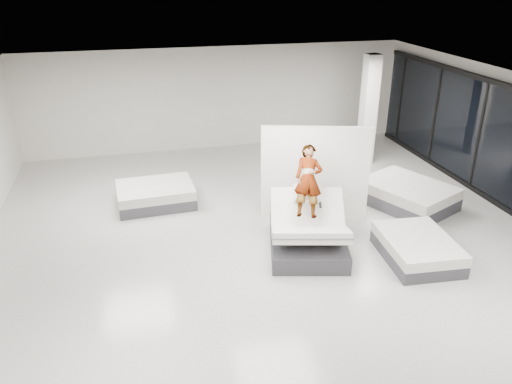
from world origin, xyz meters
TOP-DOWN VIEW (x-y plane):
  - room at (0.00, 0.00)m, footprint 14.00×14.04m
  - hero_bed at (0.62, 0.04)m, footprint 1.95×2.32m
  - person at (0.70, 0.35)m, footprint 0.90×1.51m
  - remote at (0.83, -0.05)m, footprint 0.08×0.15m
  - divider_panel at (1.24, 1.41)m, footprint 2.37×0.82m
  - flat_bed_right_far at (3.72, 1.47)m, footprint 2.27×2.52m
  - flat_bed_right_near at (2.64, -0.83)m, footprint 1.43×1.83m
  - flat_bed_left_far at (-2.29, 3.04)m, footprint 1.90×1.47m
  - column at (4.00, 4.50)m, footprint 0.40×0.40m

SIDE VIEW (x-z plane):
  - flat_bed_right_near at x=2.64m, z-range 0.00..0.47m
  - flat_bed_left_far at x=-2.29m, z-range 0.00..0.50m
  - flat_bed_right_far at x=3.72m, z-range 0.00..0.57m
  - hero_bed at x=0.62m, z-range -0.22..1.01m
  - remote at x=0.83m, z-range 1.01..1.09m
  - divider_panel at x=1.24m, z-range 0.00..2.22m
  - person at x=0.70m, z-range 0.54..1.91m
  - room at x=0.00m, z-range 0.00..3.20m
  - column at x=4.00m, z-range 0.00..3.20m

